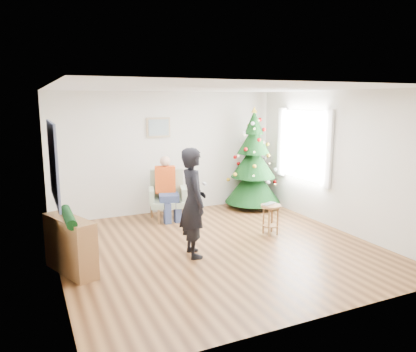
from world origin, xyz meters
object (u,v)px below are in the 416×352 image
armchair (168,201)px  console (70,245)px  stool (270,219)px  standing_man (193,203)px  christmas_tree (253,163)px

armchair → console: armchair is taller
console → stool: bearing=-18.0°
armchair → standing_man: standing_man is taller
stool → console: 3.50m
christmas_tree → console: size_ratio=2.28×
christmas_tree → console: (-4.20, -2.05, -0.63)m
stool → console: size_ratio=0.55×
stool → standing_man: bearing=-168.1°
armchair → christmas_tree: bearing=18.0°
christmas_tree → standing_man: bearing=-137.5°
standing_man → console: size_ratio=1.71×
armchair → standing_man: size_ratio=0.58×
standing_man → console: standing_man is taller
christmas_tree → standing_man: (-2.38, -2.17, -0.17)m
stool → armchair: bearing=128.1°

